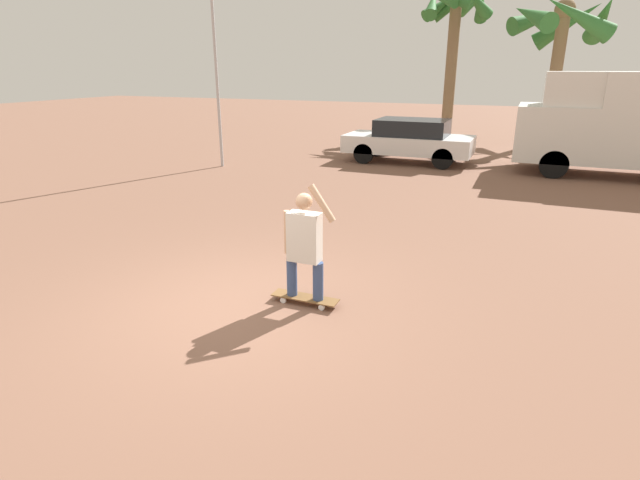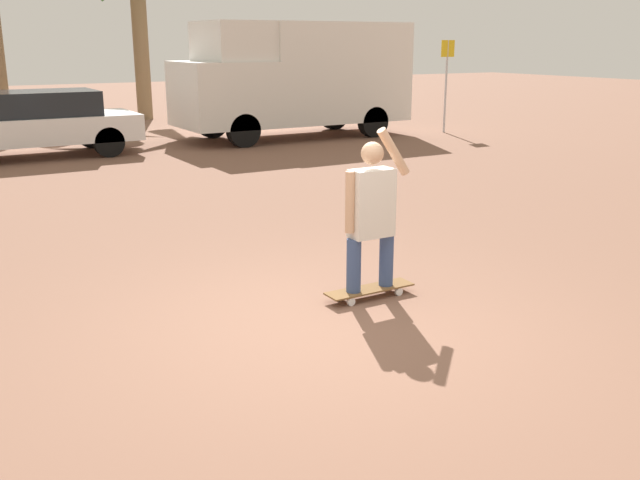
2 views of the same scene
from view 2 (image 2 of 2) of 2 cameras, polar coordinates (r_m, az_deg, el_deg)
The scene contains 6 objects.
ground_plane at distance 6.28m, azimuth 0.24°, elevation -7.16°, with size 80.00×80.00×0.00m, color brown.
skateboard at distance 7.02m, azimuth 4.00°, elevation -4.00°, with size 0.92×0.24×0.10m.
person_skateboarder at distance 6.79m, azimuth 4.12°, elevation 2.53°, with size 0.72×0.22×1.57m.
camper_van at distance 18.88m, azimuth -1.91°, elevation 13.02°, with size 6.02×2.26×2.91m.
parked_car_white at distance 16.79m, azimuth -21.56°, elevation 8.77°, with size 4.16×1.85×1.41m.
street_sign at distance 20.21m, azimuth 10.09°, elevation 12.95°, with size 0.44×0.06×2.47m.
Camera 2 is at (-2.95, -4.98, 2.43)m, focal length 40.00 mm.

